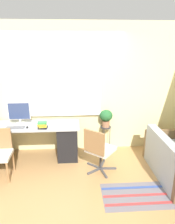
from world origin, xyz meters
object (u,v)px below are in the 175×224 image
object	(u,v)px
office_chair_swivel	(99,149)
keyboard	(15,128)
plant_stand	(106,130)
monitor	(19,113)
book_stack	(42,125)
mouse	(27,127)
potted_plant	(106,117)

from	to	relation	value
office_chair_swivel	keyboard	bearing A→B (deg)	25.02
keyboard	plant_stand	distance (m)	1.86
monitor	keyboard	bearing A→B (deg)	-99.79
keyboard	book_stack	bearing A→B (deg)	-4.41
mouse	book_stack	size ratio (longest dim) A/B	0.35
mouse	potted_plant	distance (m)	1.63
book_stack	plant_stand	world-z (taller)	book_stack
keyboard	potted_plant	bearing A→B (deg)	12.10
mouse	plant_stand	distance (m)	1.65
potted_plant	monitor	bearing A→B (deg)	-174.86
plant_stand	monitor	bearing A→B (deg)	-174.86
mouse	potted_plant	size ratio (longest dim) A/B	0.17
keyboard	book_stack	size ratio (longest dim) A/B	1.86
book_stack	monitor	bearing A→B (deg)	150.95
monitor	plant_stand	xyz separation A→B (m)	(1.77, 0.16, -0.48)
book_stack	office_chair_swivel	xyz separation A→B (m)	(1.04, -0.37, -0.34)
keyboard	book_stack	world-z (taller)	book_stack
keyboard	office_chair_swivel	bearing A→B (deg)	-14.62
office_chair_swivel	monitor	bearing A→B (deg)	16.97
keyboard	mouse	world-z (taller)	mouse
book_stack	potted_plant	world-z (taller)	potted_plant
mouse	plant_stand	xyz separation A→B (m)	(1.58, 0.40, -0.27)
mouse	potted_plant	xyz separation A→B (m)	(1.58, 0.40, 0.03)
monitor	book_stack	bearing A→B (deg)	-29.05
keyboard	book_stack	distance (m)	0.53
monitor	plant_stand	distance (m)	1.84
keyboard	mouse	bearing A→B (deg)	-2.32
monitor	mouse	distance (m)	0.37
monitor	plant_stand	size ratio (longest dim) A/B	0.79
monitor	keyboard	size ratio (longest dim) A/B	1.30
keyboard	plant_stand	size ratio (longest dim) A/B	0.60
mouse	plant_stand	bearing A→B (deg)	14.11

